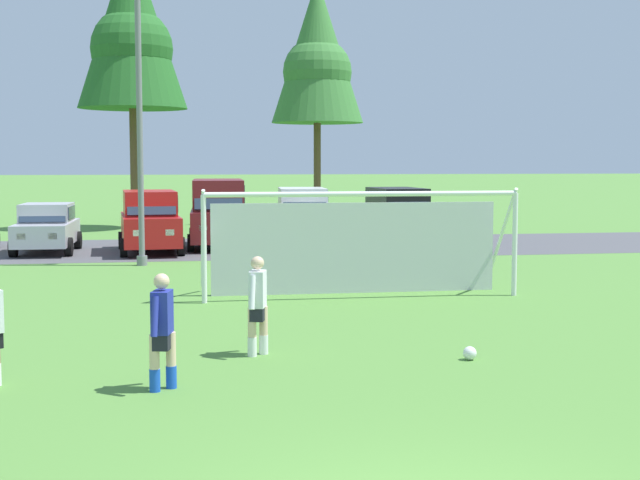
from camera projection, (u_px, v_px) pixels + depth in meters
ground_plane at (257, 288)px, 22.19m from camera, size 400.00×400.00×0.00m
parking_lot_strip at (229, 248)px, 32.65m from camera, size 52.00×8.40×0.01m
soccer_ball at (470, 353)px, 14.17m from camera, size 0.22×0.22×0.22m
soccer_goal at (357, 241)px, 21.11m from camera, size 7.44×2.02×2.57m
player_striker_near at (162, 332)px, 12.24m from camera, size 0.38×0.71×1.64m
player_defender_far at (258, 306)px, 14.45m from camera, size 0.36×0.71×1.64m
parked_car_slot_left at (47, 228)px, 30.83m from camera, size 2.09×4.23×1.72m
parked_car_slot_center_left at (150, 221)px, 30.96m from camera, size 2.39×4.73×2.16m
parked_car_slot_center at (218, 211)px, 32.67m from camera, size 2.36×4.88×2.52m
parked_car_slot_center_right at (302, 215)px, 34.24m from camera, size 2.40×4.73×2.16m
parked_car_slot_right at (398, 215)px, 34.40m from camera, size 2.30×4.68×2.16m
tree_left_edge at (131, 29)px, 41.22m from camera, size 5.11×5.11×13.63m
tree_mid_left at (317, 56)px, 44.01m from camera, size 4.61×4.61×12.30m
street_lamp at (145, 124)px, 26.76m from camera, size 2.00×0.32×8.35m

